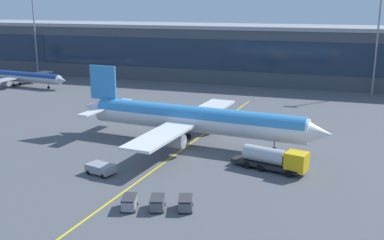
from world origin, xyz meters
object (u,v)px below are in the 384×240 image
object	(u,v)px
main_airliner	(194,119)
baggage_cart_0	(129,202)
fuel_tanker	(274,159)
commuter_jet_near	(20,76)
baggage_cart_1	(157,203)
pushback_tug	(100,168)
baggage_cart_2	(185,203)

from	to	relation	value
main_airliner	baggage_cart_0	xyz separation A→B (m)	(0.73, -26.32, -3.39)
main_airliner	fuel_tanker	world-z (taller)	main_airliner
commuter_jet_near	baggage_cart_1	bearing A→B (deg)	-42.89
pushback_tug	baggage_cart_0	world-z (taller)	baggage_cart_0
fuel_tanker	baggage_cart_2	size ratio (longest dim) A/B	3.73
fuel_tanker	baggage_cart_2	distance (m)	17.40
main_airliner	baggage_cart_0	size ratio (longest dim) A/B	14.88
baggage_cart_2	fuel_tanker	bearing A→B (deg)	63.82
pushback_tug	baggage_cart_0	bearing A→B (deg)	-45.74
main_airliner	fuel_tanker	xyz separation A→B (m)	(14.54, -8.94, -2.42)
main_airliner	baggage_cart_0	bearing A→B (deg)	-88.41
baggage_cart_0	commuter_jet_near	world-z (taller)	commuter_jet_near
baggage_cart_0	baggage_cart_2	world-z (taller)	same
pushback_tug	commuter_jet_near	distance (m)	76.57
main_airliner	fuel_tanker	distance (m)	17.24
fuel_tanker	baggage_cart_2	bearing A→B (deg)	-116.18
fuel_tanker	pushback_tug	distance (m)	23.99
baggage_cart_0	commuter_jet_near	bearing A→B (deg)	135.34
pushback_tug	baggage_cart_2	size ratio (longest dim) A/B	1.43
main_airliner	baggage_cart_1	bearing A→B (deg)	-81.50
fuel_tanker	baggage_cart_1	world-z (taller)	fuel_tanker
fuel_tanker	pushback_tug	size ratio (longest dim) A/B	2.61
pushback_tug	baggage_cart_2	distance (m)	16.29
baggage_cart_2	commuter_jet_near	world-z (taller)	commuter_jet_near
pushback_tug	baggage_cart_1	distance (m)	14.07
baggage_cart_0	fuel_tanker	bearing A→B (deg)	51.54
main_airliner	commuter_jet_near	distance (m)	72.15
baggage_cart_0	baggage_cart_2	xyz separation A→B (m)	(6.14, 1.79, 0.00)
baggage_cart_1	baggage_cart_2	size ratio (longest dim) A/B	1.00
baggage_cart_0	baggage_cart_2	size ratio (longest dim) A/B	1.00
fuel_tanker	commuter_jet_near	distance (m)	89.20
baggage_cart_1	fuel_tanker	bearing A→B (deg)	56.93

